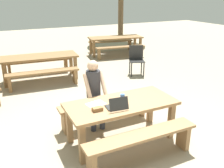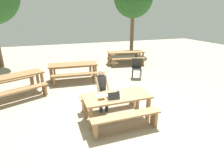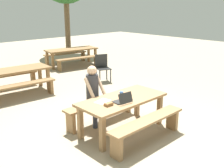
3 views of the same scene
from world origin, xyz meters
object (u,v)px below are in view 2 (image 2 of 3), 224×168
laptop (113,97)px  coffee_mug (118,92)px  person_seated (102,87)px  picnic_table_rear (73,66)px  small_pouch (101,99)px  plastic_chair (137,68)px  picnic_table_distant (12,79)px  picnic_table_front (117,99)px  picnic_table_mid (126,53)px

laptop → coffee_mug: laptop is taller
person_seated → picnic_table_rear: size_ratio=0.59×
small_pouch → plastic_chair: (2.65, 3.18, -0.26)m
laptop → picnic_table_distant: 4.02m
plastic_chair → picnic_table_distant: 5.13m
picnic_table_front → laptop: 0.29m
coffee_mug → picnic_table_rear: size_ratio=0.04×
person_seated → plastic_chair: person_seated is taller
coffee_mug → picnic_table_front: bearing=-126.0°
picnic_table_front → picnic_table_mid: bearing=64.1°
coffee_mug → picnic_table_distant: 4.00m
small_pouch → picnic_table_mid: (3.26, 5.86, -0.12)m
coffee_mug → plastic_chair: plastic_chair is taller
picnic_table_front → picnic_table_mid: size_ratio=0.81×
laptop → coffee_mug: size_ratio=3.70×
coffee_mug → picnic_table_mid: 6.26m
laptop → picnic_table_rear: 4.03m
picnic_table_front → picnic_table_rear: 3.87m
picnic_table_front → picnic_table_mid: (2.79, 5.75, 0.01)m
picnic_table_front → plastic_chair: size_ratio=2.05×
picnic_table_distant → person_seated: bearing=-60.7°
small_pouch → coffee_mug: coffee_mug is taller
picnic_table_rear → laptop: bearing=-79.1°
picnic_table_rear → picnic_table_distant: 2.56m
coffee_mug → picnic_table_rear: coffee_mug is taller
small_pouch → plastic_chair: 4.15m
small_pouch → person_seated: person_seated is taller
laptop → picnic_table_distant: laptop is taller
picnic_table_front → coffee_mug: (0.08, 0.11, 0.15)m
picnic_table_front → plastic_chair: bearing=54.7°
picnic_table_front → laptop: laptop is taller
picnic_table_mid → plastic_chair: bearing=-94.4°
picnic_table_mid → picnic_table_rear: 3.93m
laptop → picnic_table_rear: (-0.46, 4.00, -0.14)m
picnic_table_rear → small_pouch: bearing=-83.4°
plastic_chair → picnic_table_mid: size_ratio=0.39×
picnic_table_front → picnic_table_rear: (-0.63, 3.82, 0.02)m
plastic_chair → laptop: bearing=-103.8°
laptop → picnic_table_mid: size_ratio=0.15×
coffee_mug → plastic_chair: bearing=54.8°
small_pouch → coffee_mug: (0.55, 0.22, 0.02)m
person_seated → picnic_table_rear: person_seated is taller
picnic_table_front → picnic_table_distant: picnic_table_distant is taller
picnic_table_front → picnic_table_rear: size_ratio=0.84×
plastic_chair → picnic_table_distant: bearing=-154.2°
laptop → picnic_table_distant: (-2.77, 2.91, -0.12)m
person_seated → picnic_table_distant: bearing=142.1°
picnic_table_front → small_pouch: (-0.47, -0.11, 0.13)m
picnic_table_front → picnic_table_distant: (-2.94, 2.73, 0.04)m
plastic_chair → picnic_table_distant: (-5.12, -0.35, 0.16)m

